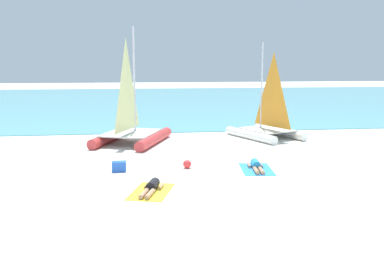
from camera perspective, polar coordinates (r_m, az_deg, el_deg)
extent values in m
plane|color=white|center=(22.80, -1.62, -1.06)|extent=(120.00, 120.00, 0.00)
cube|color=#5BB2C1|center=(43.57, -4.37, 3.65)|extent=(120.00, 40.00, 0.05)
cylinder|color=white|center=(22.00, 7.71, -0.93)|extent=(1.86, 3.60, 0.43)
cylinder|color=white|center=(23.24, 11.50, -0.51)|extent=(1.86, 3.60, 0.43)
cube|color=silver|center=(22.44, 9.96, -0.18)|extent=(2.74, 2.96, 0.05)
cylinder|color=silver|center=(22.61, 9.23, 5.50)|extent=(0.09, 0.09, 4.44)
pyramid|color=orange|center=(21.95, 10.69, 5.02)|extent=(0.82, 1.82, 3.73)
cylinder|color=#CC3838|center=(21.46, -10.70, -1.17)|extent=(1.94, 4.17, 0.49)
cylinder|color=#CC3838|center=(20.67, -5.01, -1.43)|extent=(1.94, 4.17, 0.49)
cube|color=silver|center=(20.80, -8.12, -0.65)|extent=(3.05, 3.34, 0.06)
cylinder|color=silver|center=(21.12, -7.67, 6.36)|extent=(0.10, 0.10, 5.09)
pyramid|color=#EAEA99|center=(20.19, -8.67, 5.80)|extent=(0.84, 2.12, 4.27)
cube|color=yellow|center=(13.20, -5.44, -8.39)|extent=(1.60, 2.14, 0.01)
cylinder|color=black|center=(13.34, -5.23, -7.50)|extent=(0.47, 0.68, 0.30)
sphere|color=tan|center=(13.72, -4.79, -7.03)|extent=(0.22, 0.22, 0.22)
cylinder|color=tan|center=(12.78, -6.36, -8.62)|extent=(0.36, 0.79, 0.14)
cylinder|color=tan|center=(12.74, -5.57, -8.67)|extent=(0.36, 0.79, 0.14)
cylinder|color=tan|center=(13.56, -5.96, -7.63)|extent=(0.23, 0.46, 0.10)
cylinder|color=tan|center=(13.45, -4.14, -7.74)|extent=(0.23, 0.46, 0.10)
cube|color=#338CD8|center=(15.93, 8.56, -5.44)|extent=(1.31, 2.01, 0.01)
cylinder|color=#268CCC|center=(16.08, 8.45, -4.73)|extent=(0.37, 0.65, 0.30)
sphere|color=tan|center=(16.48, 8.22, -4.40)|extent=(0.22, 0.22, 0.22)
cylinder|color=tan|center=(15.47, 8.50, -5.58)|extent=(0.23, 0.79, 0.14)
cylinder|color=tan|center=(15.50, 9.16, -5.57)|extent=(0.23, 0.79, 0.14)
cylinder|color=tan|center=(16.22, 7.59, -4.92)|extent=(0.15, 0.46, 0.10)
cylinder|color=tan|center=(16.29, 9.12, -4.90)|extent=(0.15, 0.46, 0.10)
sphere|color=red|center=(15.90, -0.65, -4.81)|extent=(0.31, 0.31, 0.31)
cube|color=blue|center=(15.68, -9.65, -5.05)|extent=(0.50, 0.36, 0.36)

